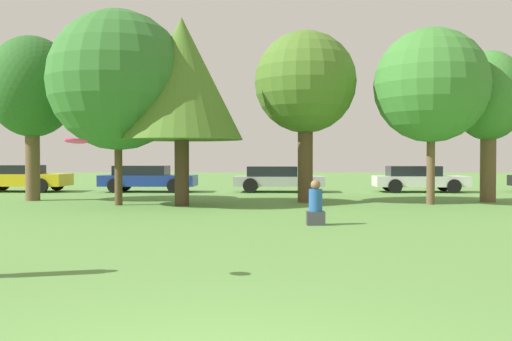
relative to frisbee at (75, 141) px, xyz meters
name	(u,v)px	position (x,y,z in m)	size (l,w,h in m)	color
frisbee	(75,141)	(0.00, 0.00, 0.00)	(0.28, 0.28, 0.06)	#F21E72
bystander_sitting	(314,206)	(3.72, 6.27, -1.36)	(0.43, 0.36, 1.08)	#3F3F47
tree_0	(30,88)	(-6.08, 14.13, 2.41)	(3.31, 3.31, 6.15)	brown
tree_1	(117,81)	(-2.35, 12.01, 2.40)	(4.71, 4.71, 6.56)	brown
tree_2	(180,79)	(-0.17, 11.76, 2.41)	(4.08, 4.08, 6.28)	#473323
tree_3	(304,83)	(4.08, 13.26, 2.46)	(3.65, 3.65, 6.15)	brown
tree_4	(430,86)	(8.31, 12.34, 2.27)	(3.92, 3.92, 6.05)	brown
tree_5	(487,98)	(10.72, 13.41, 1.95)	(2.63, 2.63, 5.47)	brown
parked_car_yellow	(18,177)	(-8.93, 19.79, -1.13)	(4.48, 2.23, 1.26)	gold
parked_car_blue	(145,178)	(-2.85, 19.62, -1.15)	(4.52, 2.04, 1.24)	#1E389E
parked_car_silver	(276,178)	(3.29, 19.57, -1.16)	(4.29, 2.17, 1.20)	#B2B2B7
parked_car_white	(417,178)	(9.90, 19.47, -1.16)	(4.33, 2.06, 1.22)	silver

